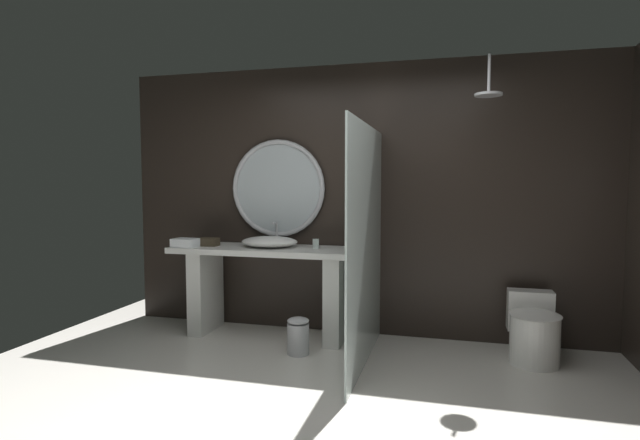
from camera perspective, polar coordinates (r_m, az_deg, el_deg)
The scene contains 12 objects.
ground_plane at distance 3.36m, azimuth -1.64°, elevation -21.69°, with size 5.76×5.76×0.00m, color silver.
back_wall_panel at distance 4.88m, azimuth 4.68°, elevation 2.25°, with size 4.80×0.10×2.60m, color black.
vanity_counter at distance 4.84m, azimuth -5.86°, elevation -6.80°, with size 1.88×0.58×0.86m.
vessel_sink at distance 4.81m, azimuth -5.78°, elevation -2.47°, with size 0.54×0.45×0.23m.
tumbler_cup at distance 4.67m, azimuth -0.48°, elevation -2.73°, with size 0.06×0.06×0.09m, color silver.
tissue_box at distance 4.99m, azimuth -12.57°, elevation -2.46°, with size 0.18×0.13×0.08m, color #3D3323.
round_wall_mirror at distance 5.00m, azimuth -4.84°, elevation 3.62°, with size 0.97×0.05×0.97m.
shower_glass_panel at distance 4.05m, azimuth 5.28°, elevation -2.90°, with size 0.02×1.58×1.93m, color silver.
rain_shower_head at distance 4.35m, azimuth 18.69°, elevation 13.75°, with size 0.22×0.22×0.33m.
toilet at distance 4.56m, azimuth 23.17°, elevation -11.55°, with size 0.40×0.59×0.55m.
waste_bin at distance 4.40m, azimuth -2.51°, elevation -13.05°, with size 0.19×0.19×0.32m.
folded_hand_towel at distance 4.95m, azimuth -15.15°, elevation -2.53°, with size 0.23×0.17×0.08m, color white.
Camera 1 is at (0.86, -2.90, 1.47)m, focal length 28.02 mm.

